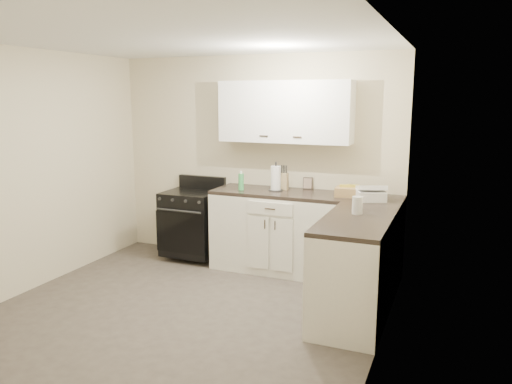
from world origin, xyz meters
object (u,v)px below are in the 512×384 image
at_px(stove, 192,223).
at_px(paper_towel, 276,178).
at_px(knife_block, 284,181).
at_px(wicker_basket, 349,192).
at_px(countertop_grill, 371,195).

xyz_separation_m(stove, paper_towel, (1.09, 0.06, 0.62)).
bearing_deg(knife_block, wicker_basket, -10.74).
height_order(knife_block, wicker_basket, knife_block).
xyz_separation_m(knife_block, paper_towel, (-0.07, -0.09, 0.04)).
xyz_separation_m(stove, wicker_basket, (1.96, 0.03, 0.53)).
relative_size(knife_block, countertop_grill, 0.69).
bearing_deg(paper_towel, stove, -177.09).
relative_size(stove, knife_block, 4.03).
height_order(stove, countertop_grill, countertop_grill).
distance_m(paper_towel, wicker_basket, 0.87).
xyz_separation_m(knife_block, wicker_basket, (0.80, -0.12, -0.05)).
bearing_deg(countertop_grill, paper_towel, 152.12).
distance_m(wicker_basket, countertop_grill, 0.27).
bearing_deg(countertop_grill, knife_block, 146.81).
distance_m(knife_block, countertop_grill, 1.07).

